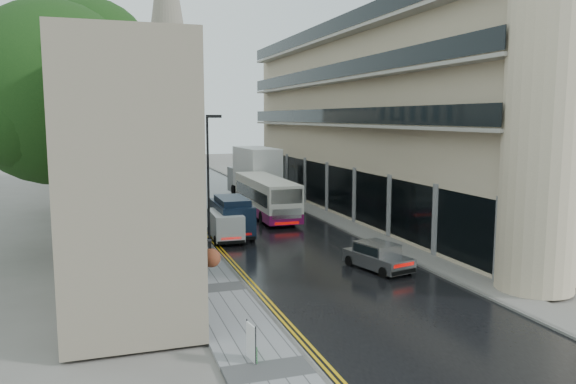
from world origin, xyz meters
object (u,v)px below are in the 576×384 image
tree_near (56,125)px  cream_bus (262,203)px  white_lorry (248,175)px  pedestrian (185,225)px  lamp_post_near (208,184)px  lamp_post_far (174,164)px  navy_van (222,221)px  silver_hatchback (384,264)px  tree_far (74,133)px  white_van (216,230)px  estate_sign (251,342)px

tree_near → cream_bus: (12.59, 4.72, -5.49)m
white_lorry → pedestrian: white_lorry is taller
white_lorry → lamp_post_near: (-6.53, -17.18, 1.44)m
cream_bus → lamp_post_far: bearing=122.9°
cream_bus → navy_van: bearing=-127.5°
white_lorry → silver_hatchback: size_ratio=2.47×
tree_far → white_van: (8.01, -13.81, -5.33)m
pedestrian → estate_sign: size_ratio=1.75×
lamp_post_near → lamp_post_far: size_ratio=1.04×
white_lorry → silver_hatchback: white_lorry is taller
tree_near → estate_sign: tree_near is taller
pedestrian → lamp_post_far: bearing=-108.7°
silver_hatchback → white_van: 10.81m
pedestrian → estate_sign: bearing=74.3°
estate_sign → lamp_post_far: bearing=79.1°
white_van → navy_van: (0.53, 0.81, 0.38)m
tree_near → tree_far: 13.02m
tree_far → lamp_post_far: (7.31, -0.28, -2.56)m
tree_near → lamp_post_far: size_ratio=1.96×
white_lorry → pedestrian: (-7.52, -14.63, -1.26)m
silver_hatchback → cream_bus: bearing=83.2°
tree_far → pedestrian: size_ratio=6.37×
cream_bus → lamp_post_far: 9.67m
navy_van → estate_sign: 16.82m
lamp_post_near → estate_sign: size_ratio=6.57×
tree_near → navy_van: 10.50m
white_van → cream_bus: bearing=54.7°
pedestrian → silver_hatchback: bearing=112.8°
tree_near → navy_van: size_ratio=2.81×
white_van → white_lorry: bearing=72.1°
cream_bus → white_lorry: 10.48m
estate_sign → pedestrian: bearing=80.4°
lamp_post_far → estate_sign: 29.51m
estate_sign → white_lorry: bearing=67.7°
cream_bus → pedestrian: size_ratio=5.39×
navy_van → lamp_post_far: bearing=96.4°
silver_hatchback → white_lorry: bearing=76.6°
tree_far → navy_van: (8.54, -12.99, -4.95)m
tree_far → white_van: 16.83m
tree_far → pedestrian: tree_far is taller
tree_near → lamp_post_near: tree_near is taller
pedestrian → lamp_post_near: 3.84m
navy_van → tree_near: bearing=-179.1°
tree_far → navy_van: bearing=-56.7°
cream_bus → pedestrian: cream_bus is taller
lamp_post_near → lamp_post_far: bearing=109.9°
white_van → lamp_post_near: lamp_post_near is taller
white_lorry → lamp_post_near: lamp_post_near is taller
white_van → lamp_post_far: size_ratio=0.55×
white_lorry → navy_van: 16.00m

